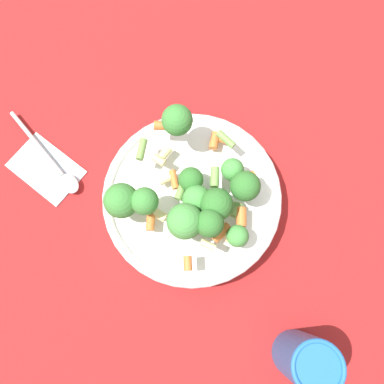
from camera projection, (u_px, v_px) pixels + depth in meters
ground_plane at (192, 202)px, 0.59m from camera, size 3.00×3.00×0.00m
bowl at (192, 199)px, 0.56m from camera, size 0.26×0.26×0.05m
pasta_salad at (190, 194)px, 0.50m from camera, size 0.21×0.20×0.09m
cup at (306, 360)px, 0.48m from camera, size 0.06×0.06×0.11m
napkin at (46, 168)px, 0.60m from camera, size 0.10×0.13×0.01m
spoon at (55, 166)px, 0.59m from camera, size 0.09×0.17×0.01m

